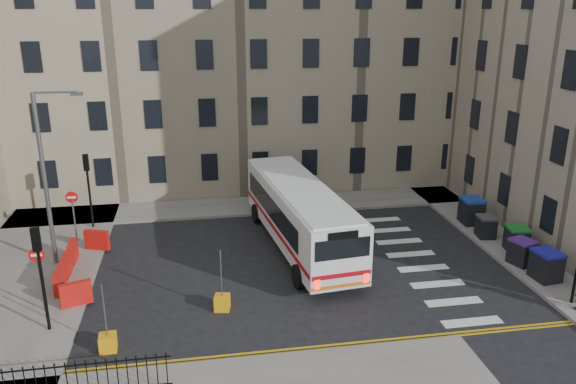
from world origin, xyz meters
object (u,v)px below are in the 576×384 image
object	(u,v)px
bus	(299,213)
bollard_chevron	(108,343)
wheelie_bin_a	(546,265)
bollard_yellow	(222,303)
wheelie_bin_b	(522,252)
wheelie_bin_e	(472,211)
streetlamp	(44,178)
wheelie_bin_c	(516,239)
wheelie_bin_d	(486,226)

from	to	relation	value
bus	bollard_chevron	bearing A→B (deg)	-143.56
wheelie_bin_a	bollard_chevron	distance (m)	18.55
bollard_yellow	bollard_chevron	distance (m)	4.70
wheelie_bin_a	bollard_yellow	world-z (taller)	wheelie_bin_a
wheelie_bin_a	bollard_chevron	bearing A→B (deg)	-179.08
wheelie_bin_b	wheelie_bin_e	world-z (taller)	wheelie_bin_e
streetlamp	wheelie_bin_b	size ratio (longest dim) A/B	6.13
streetlamp	bollard_chevron	distance (m)	9.19
wheelie_bin_a	wheelie_bin_c	distance (m)	3.07
wheelie_bin_b	wheelie_bin_c	world-z (taller)	wheelie_bin_c
bus	bollard_chevron	world-z (taller)	bus
bollard_yellow	bus	bearing A→B (deg)	52.98
bus	bollard_yellow	world-z (taller)	bus
streetlamp	wheelie_bin_e	distance (m)	22.08
bus	wheelie_bin_b	size ratio (longest dim) A/B	9.06
streetlamp	bus	bearing A→B (deg)	1.09
bollard_yellow	wheelie_bin_d	bearing A→B (deg)	19.30
wheelie_bin_c	streetlamp	bearing A→B (deg)	-177.11
wheelie_bin_a	wheelie_bin_b	bearing A→B (deg)	90.37
wheelie_bin_d	wheelie_bin_e	world-z (taller)	wheelie_bin_e
wheelie_bin_d	bollard_yellow	distance (m)	14.90
wheelie_bin_b	bollard_yellow	world-z (taller)	wheelie_bin_b
wheelie_bin_e	wheelie_bin_c	bearing A→B (deg)	-81.86
wheelie_bin_b	wheelie_bin_c	xyz separation A→B (m)	(0.57, 1.42, 0.02)
bus	wheelie_bin_b	world-z (taller)	bus
wheelie_bin_d	bollard_chevron	size ratio (longest dim) A/B	1.90
wheelie_bin_e	bus	bearing A→B (deg)	-170.21
wheelie_bin_e	wheelie_bin_a	bearing A→B (deg)	-87.64
wheelie_bin_e	bollard_yellow	world-z (taller)	wheelie_bin_e
wheelie_bin_c	wheelie_bin_d	xyz separation A→B (m)	(-0.59, 1.91, -0.05)
bollard_chevron	bus	bearing A→B (deg)	42.83
wheelie_bin_b	bollard_yellow	bearing A→B (deg)	168.41
streetlamp	wheelie_bin_a	size ratio (longest dim) A/B	6.09
wheelie_bin_d	bollard_yellow	bearing A→B (deg)	-152.82
bollard_chevron	wheelie_bin_d	bearing A→B (deg)	21.28
wheelie_bin_c	bollard_chevron	distance (m)	19.52
wheelie_bin_e	streetlamp	bearing A→B (deg)	-173.63
wheelie_bin_e	wheelie_bin_d	bearing A→B (deg)	-93.27
streetlamp	wheelie_bin_a	bearing A→B (deg)	-13.98
streetlamp	bollard_chevron	size ratio (longest dim) A/B	13.57
streetlamp	bollard_yellow	xyz separation A→B (m)	(7.50, -5.39, -4.04)
streetlamp	wheelie_bin_d	bearing A→B (deg)	-1.24
wheelie_bin_c	bollard_yellow	size ratio (longest dim) A/B	2.10
bus	bollard_yellow	xyz separation A→B (m)	(-4.23, -5.61, -1.55)
wheelie_bin_b	wheelie_bin_c	bearing A→B (deg)	50.23
wheelie_bin_a	bollard_yellow	bearing A→B (deg)	174.16
bollard_chevron	wheelie_bin_b	bearing A→B (deg)	11.66
bus	wheelie_bin_c	bearing A→B (deg)	-20.38
bollard_chevron	wheelie_bin_c	bearing A→B (deg)	15.42
wheelie_bin_a	wheelie_bin_c	xyz separation A→B (m)	(0.39, 3.04, -0.05)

